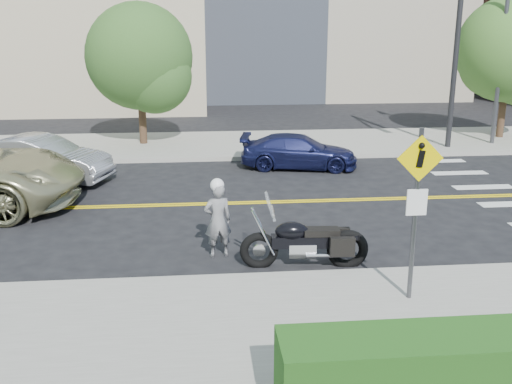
{
  "coord_description": "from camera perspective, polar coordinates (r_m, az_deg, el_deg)",
  "views": [
    {
      "loc": [
        0.64,
        -15.55,
        4.85
      ],
      "look_at": [
        1.82,
        -3.07,
        1.2
      ],
      "focal_mm": 42.0,
      "sensor_mm": 36.0,
      "label": 1
    }
  ],
  "objects": [
    {
      "name": "parked_car_silver",
      "position": [
        19.43,
        -19.8,
        2.95
      ],
      "size": [
        4.52,
        2.73,
        1.41
      ],
      "primitive_type": "imported",
      "rotation": [
        0.0,
        0.0,
        1.26
      ],
      "color": "#9A9BA1",
      "rests_on": "ground"
    },
    {
      "name": "sidewalk_far",
      "position": [
        23.55,
        -6.86,
        4.42
      ],
      "size": [
        60.0,
        5.0,
        0.15
      ],
      "primitive_type": "cube",
      "color": "#9E9B91",
      "rests_on": "ground_plane"
    },
    {
      "name": "tree_far_b",
      "position": [
        26.29,
        22.97,
        12.38
      ],
      "size": [
        4.14,
        4.14,
        5.73
      ],
      "rotation": [
        0.0,
        0.0,
        -0.26
      ],
      "color": "#382619",
      "rests_on": "ground"
    },
    {
      "name": "tree_far_a",
      "position": [
        23.44,
        -11.06,
        12.56
      ],
      "size": [
        4.0,
        4.0,
        5.47
      ],
      "rotation": [
        0.0,
        0.0,
        -0.23
      ],
      "color": "#382619",
      "rests_on": "ground"
    },
    {
      "name": "pedestrian_sign",
      "position": [
        10.31,
        15.05,
        -0.6
      ],
      "size": [
        0.78,
        0.08,
        3.0
      ],
      "color": "#4C4C51",
      "rests_on": "sidewalk_near"
    },
    {
      "name": "traffic_light",
      "position": [
        22.65,
        19.71,
        14.88
      ],
      "size": [
        0.28,
        4.5,
        7.0
      ],
      "color": "black",
      "rests_on": "sidewalk_far"
    },
    {
      "name": "motorcyclist",
      "position": [
        12.49,
        -3.66,
        -2.48
      ],
      "size": [
        0.64,
        0.48,
        1.7
      ],
      "rotation": [
        0.0,
        0.0,
        3.32
      ],
      "color": "#9D9EA2",
      "rests_on": "ground"
    },
    {
      "name": "ground_plane",
      "position": [
        16.3,
        -7.39,
        -1.21
      ],
      "size": [
        120.0,
        120.0,
        0.0
      ],
      "primitive_type": "plane",
      "color": "black",
      "rests_on": "ground"
    },
    {
      "name": "sidewalk_near",
      "position": [
        9.38,
        -8.82,
        -14.57
      ],
      "size": [
        60.0,
        5.0,
        0.15
      ],
      "primitive_type": "cube",
      "color": "#9E9B91",
      "rests_on": "ground_plane"
    },
    {
      "name": "parked_car_blue",
      "position": [
        20.09,
        4.11,
        3.87
      ],
      "size": [
        4.09,
        2.26,
        1.12
      ],
      "primitive_type": "imported",
      "rotation": [
        0.0,
        0.0,
        1.39
      ],
      "color": "#191D4B",
      "rests_on": "ground"
    },
    {
      "name": "lamp_post",
      "position": [
        24.81,
        22.51,
        13.44
      ],
      "size": [
        0.16,
        0.16,
        8.0
      ],
      "primitive_type": "cylinder",
      "color": "#4C4C51",
      "rests_on": "sidewalk_far"
    },
    {
      "name": "motorcycle",
      "position": [
        12.02,
        4.71,
        -3.71
      ],
      "size": [
        2.54,
        0.91,
        1.52
      ],
      "primitive_type": null,
      "rotation": [
        0.0,
        0.0,
        -0.06
      ],
      "color": "black",
      "rests_on": "ground"
    }
  ]
}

